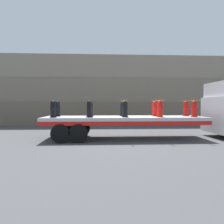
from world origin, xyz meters
The scene contains 16 objects.
ground_plane centered at (0.00, 0.00, 0.00)m, with size 120.00×120.00×0.00m, color #474749.
rock_cliff centered at (0.00, 9.08, 3.17)m, with size 60.00×3.30×6.34m.
flatbed_trailer centered at (-0.58, 0.00, 0.98)m, with size 8.55×2.60×1.21m.
fire_hydrant_black_near_0 centered at (-3.67, -0.55, 1.63)m, with size 0.36×0.58×0.87m.
fire_hydrant_black_far_0 centered at (-3.67, 0.55, 1.63)m, with size 0.36×0.58×0.87m.
fire_hydrant_black_near_1 centered at (-1.84, -0.55, 1.63)m, with size 0.36×0.58×0.87m.
fire_hydrant_black_far_1 centered at (-1.84, 0.55, 1.63)m, with size 0.36×0.58×0.87m.
fire_hydrant_black_near_2 centered at (0.00, -0.55, 1.63)m, with size 0.36×0.58×0.87m.
fire_hydrant_black_far_2 centered at (0.00, 0.55, 1.63)m, with size 0.36×0.58×0.87m.
fire_hydrant_red_near_3 centered at (1.84, -0.55, 1.63)m, with size 0.36×0.58×0.87m.
fire_hydrant_red_far_3 centered at (1.84, 0.55, 1.63)m, with size 0.36×0.58×0.87m.
fire_hydrant_red_near_4 centered at (3.67, -0.55, 1.63)m, with size 0.36×0.58×0.87m.
fire_hydrant_red_far_4 centered at (3.67, 0.55, 1.63)m, with size 0.36×0.58×0.87m.
cargo_strap_rear centered at (0.00, 0.00, 2.09)m, with size 0.05×2.70×0.01m.
cargo_strap_middle centered at (1.84, 0.00, 2.09)m, with size 0.05×2.70×0.01m.
cargo_strap_front centered at (3.67, 0.00, 2.09)m, with size 0.05×2.70×0.01m.
Camera 1 is at (-1.32, -11.78, 1.85)m, focal length 35.00 mm.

